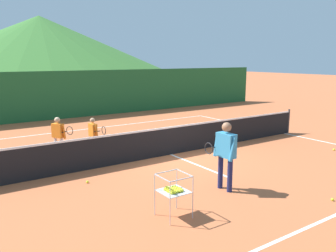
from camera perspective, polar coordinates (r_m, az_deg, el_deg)
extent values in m
plane|color=#BC6038|center=(11.83, 0.48, -4.71)|extent=(120.00, 120.00, 0.00)
cube|color=white|center=(8.07, 25.09, -13.47)|extent=(12.05, 0.08, 0.01)
cube|color=white|center=(16.76, -10.77, -0.20)|extent=(12.05, 0.08, 0.01)
cube|color=white|center=(15.94, 18.61, -1.16)|extent=(0.08, 11.51, 0.01)
cube|color=white|center=(11.83, 0.48, -4.70)|extent=(0.08, 5.66, 0.01)
cylinder|color=#333338|center=(16.02, 19.21, 0.76)|extent=(0.08, 0.08, 1.05)
cube|color=black|center=(11.71, 0.48, -2.55)|extent=(12.42, 0.02, 0.92)
cube|color=white|center=(11.61, 0.48, -0.22)|extent=(12.42, 0.03, 0.06)
cylinder|color=#191E4C|center=(8.64, 10.14, -7.97)|extent=(0.13, 0.13, 0.84)
cylinder|color=#191E4C|center=(8.85, 8.63, -7.45)|extent=(0.13, 0.13, 0.84)
cube|color=#338CBF|center=(8.54, 9.53, -3.14)|extent=(0.25, 0.51, 0.59)
sphere|color=#996B4C|center=(8.44, 9.62, -0.18)|extent=(0.23, 0.23, 0.23)
cylinder|color=#338CBF|center=(8.31, 10.59, -3.83)|extent=(0.23, 0.10, 0.58)
cylinder|color=#338CBF|center=(8.72, 7.97, -3.08)|extent=(0.18, 0.10, 0.58)
torus|color=#262628|center=(8.56, 6.71, -3.68)|extent=(0.03, 0.29, 0.29)
cylinder|color=black|center=(8.72, 7.90, -3.43)|extent=(0.22, 0.03, 0.03)
cylinder|color=silver|center=(12.09, -17.94, -3.28)|extent=(0.10, 0.10, 0.66)
cylinder|color=silver|center=(11.92, -17.07, -3.44)|extent=(0.10, 0.10, 0.66)
cube|color=orange|center=(11.88, -17.67, -0.72)|extent=(0.35, 0.43, 0.47)
sphere|color=#DBAD84|center=(11.82, -17.77, 0.96)|extent=(0.18, 0.18, 0.18)
cylinder|color=orange|center=(12.08, -18.24, -0.70)|extent=(0.19, 0.15, 0.46)
cylinder|color=orange|center=(11.76, -16.75, -0.95)|extent=(0.15, 0.13, 0.46)
torus|color=#262628|center=(11.95, -15.88, -0.74)|extent=(0.16, 0.27, 0.29)
cylinder|color=black|center=(11.77, -16.68, -0.95)|extent=(0.21, 0.13, 0.03)
cylinder|color=black|center=(12.22, -12.40, -2.96)|extent=(0.09, 0.09, 0.62)
cylinder|color=black|center=(12.01, -11.92, -3.19)|extent=(0.09, 0.09, 0.62)
cube|color=orange|center=(12.00, -12.26, -0.63)|extent=(0.19, 0.38, 0.43)
sphere|color=tan|center=(11.94, -12.33, 0.91)|extent=(0.17, 0.17, 0.17)
cylinder|color=orange|center=(12.22, -12.46, -0.57)|extent=(0.17, 0.07, 0.42)
cylinder|color=orange|center=(11.83, -11.68, -0.93)|extent=(0.13, 0.07, 0.43)
torus|color=#262628|center=(11.94, -10.53, -0.73)|extent=(0.04, 0.29, 0.29)
cylinder|color=black|center=(11.84, -11.58, -0.87)|extent=(0.22, 0.04, 0.03)
cylinder|color=#B7B7BC|center=(7.30, -2.20, -11.23)|extent=(0.02, 0.02, 0.89)
cylinder|color=#B7B7BC|center=(7.59, 1.45, -10.33)|extent=(0.02, 0.02, 0.89)
cylinder|color=#B7B7BC|center=(6.87, 0.33, -12.70)|extent=(0.02, 0.02, 0.89)
cylinder|color=#B7B7BC|center=(7.17, 4.10, -11.66)|extent=(0.02, 0.02, 0.89)
cube|color=#B7B7BC|center=(7.19, 0.92, -10.68)|extent=(0.56, 0.56, 0.01)
cube|color=#B7B7BC|center=(7.29, -0.35, -7.52)|extent=(0.56, 0.02, 0.02)
cube|color=#B7B7BC|center=(6.85, 2.29, -8.75)|extent=(0.56, 0.02, 0.02)
cube|color=#B7B7BC|center=(6.92, -0.99, -8.55)|extent=(0.02, 0.56, 0.02)
cube|color=#B7B7BC|center=(7.22, 2.77, -7.70)|extent=(0.02, 0.56, 0.02)
sphere|color=yellow|center=(7.01, 0.67, -10.95)|extent=(0.07, 0.07, 0.07)
sphere|color=yellow|center=(7.05, 0.38, -10.79)|extent=(0.07, 0.07, 0.07)
sphere|color=yellow|center=(7.11, 0.07, -10.65)|extent=(0.07, 0.07, 0.07)
sphere|color=yellow|center=(7.15, -0.18, -10.47)|extent=(0.07, 0.07, 0.07)
sphere|color=yellow|center=(7.20, -0.48, -10.33)|extent=(0.07, 0.07, 0.07)
sphere|color=yellow|center=(7.05, 1.07, -10.86)|extent=(0.07, 0.07, 0.07)
sphere|color=yellow|center=(7.09, 0.80, -10.68)|extent=(0.07, 0.07, 0.07)
sphere|color=yellow|center=(7.14, 0.50, -10.55)|extent=(0.07, 0.07, 0.07)
sphere|color=yellow|center=(7.19, 0.16, -10.40)|extent=(0.07, 0.07, 0.07)
sphere|color=yellow|center=(7.24, -0.11, -10.23)|extent=(0.07, 0.07, 0.07)
sphere|color=yellow|center=(7.08, 1.52, -10.73)|extent=(0.07, 0.07, 0.07)
sphere|color=yellow|center=(7.12, 1.18, -10.60)|extent=(0.07, 0.07, 0.07)
sphere|color=yellow|center=(7.17, 0.89, -10.41)|extent=(0.07, 0.07, 0.07)
sphere|color=yellow|center=(7.23, 0.61, -10.25)|extent=(0.07, 0.07, 0.07)
sphere|color=yellow|center=(7.28, 0.34, -10.12)|extent=(0.07, 0.07, 0.07)
sphere|color=yellow|center=(7.11, 1.96, -10.63)|extent=(0.07, 0.07, 0.07)
sphere|color=yellow|center=(7.16, 1.66, -10.48)|extent=(0.07, 0.07, 0.07)
sphere|color=yellow|center=(7.21, 1.33, -10.29)|extent=(0.07, 0.07, 0.07)
sphere|color=yellow|center=(7.25, 1.03, -10.18)|extent=(0.07, 0.07, 0.07)
sphere|color=yellow|center=(7.31, 0.81, -10.02)|extent=(0.07, 0.07, 0.07)
sphere|color=yellow|center=(7.15, 2.34, -10.54)|extent=(0.07, 0.07, 0.07)
sphere|color=yellow|center=(7.20, 2.08, -10.35)|extent=(0.07, 0.07, 0.07)
sphere|color=yellow|center=(7.24, 1.83, -10.22)|extent=(0.07, 0.07, 0.07)
sphere|color=yellow|center=(7.29, 1.46, -10.11)|extent=(0.07, 0.07, 0.07)
sphere|color=yellow|center=(7.34, 1.12, -9.95)|extent=(0.07, 0.07, 0.07)
sphere|color=yellow|center=(6.98, 0.72, -10.57)|extent=(0.07, 0.07, 0.07)
sphere|color=yellow|center=(7.04, 0.35, -10.42)|extent=(0.07, 0.07, 0.07)
sphere|color=yellow|center=(7.08, 0.08, -10.21)|extent=(0.07, 0.07, 0.07)
sphere|color=yellow|center=(7.13, -0.22, -10.08)|extent=(0.07, 0.07, 0.07)
sphere|color=yellow|center=(13.67, 25.61, -3.51)|extent=(0.07, 0.07, 0.07)
sphere|color=yellow|center=(12.49, 7.75, -3.80)|extent=(0.07, 0.07, 0.07)
sphere|color=yellow|center=(8.95, 25.43, -10.85)|extent=(0.07, 0.07, 0.07)
sphere|color=yellow|center=(9.43, -13.12, -8.93)|extent=(0.07, 0.07, 0.07)
cube|color=#1E5B2D|center=(19.76, -14.92, 5.08)|extent=(26.52, 0.08, 2.58)
cone|color=#38702D|center=(80.52, -20.23, 12.39)|extent=(56.52, 56.52, 12.12)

